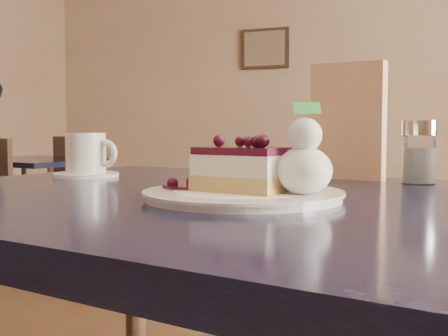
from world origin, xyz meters
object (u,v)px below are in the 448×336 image
at_px(dessert_plate, 243,195).
at_px(coffee_set, 87,157).
at_px(main_table, 261,250).
at_px(bg_table_far_left, 37,241).
at_px(cheesecake_slice, 243,170).

bearing_deg(dessert_plate, coffee_set, 152.38).
height_order(main_table, bg_table_far_left, main_table).
bearing_deg(coffee_set, bg_table_far_left, 133.50).
distance_m(dessert_plate, cheesecake_slice, 0.04).
relative_size(main_table, cheesecake_slice, 9.94).
distance_m(main_table, coffee_set, 0.50).
height_order(dessert_plate, cheesecake_slice, cheesecake_slice).
bearing_deg(bg_table_far_left, coffee_set, -35.85).
bearing_deg(cheesecake_slice, dessert_plate, -170.58).
relative_size(dessert_plate, bg_table_far_left, 0.17).
xyz_separation_m(cheesecake_slice, bg_table_far_left, (-2.60, 2.50, -0.77)).
xyz_separation_m(dessert_plate, bg_table_far_left, (-2.60, 2.50, -0.74)).
height_order(main_table, coffee_set, coffee_set).
relative_size(coffee_set, bg_table_far_left, 0.09).
relative_size(main_table, dessert_plate, 4.97).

